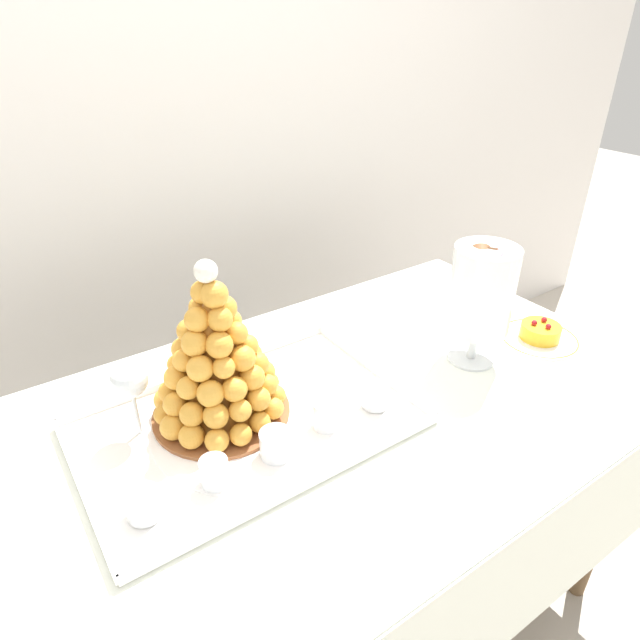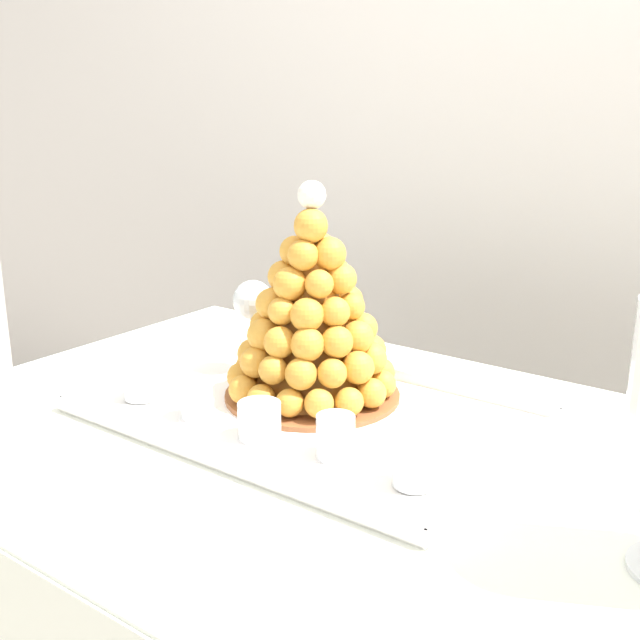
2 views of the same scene
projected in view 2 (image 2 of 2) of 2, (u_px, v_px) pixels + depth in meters
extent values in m
cube|color=silver|center=(632.00, 80.00, 1.62)|extent=(4.80, 0.10, 2.50)
cylinder|color=brown|center=(222.00, 483.00, 1.77)|extent=(0.04, 0.04, 0.73)
cube|color=brown|center=(390.00, 469.00, 1.04)|extent=(1.41, 0.79, 0.02)
cube|color=white|center=(390.00, 461.00, 1.03)|extent=(1.47, 0.85, 0.00)
cube|color=white|center=(509.00, 467.00, 1.41)|extent=(1.47, 0.01, 0.36)
cube|color=white|center=(65.00, 445.00, 1.50)|extent=(0.01, 0.85, 0.36)
cube|color=white|center=(306.00, 415.00, 1.17)|extent=(0.64, 0.41, 0.01)
cube|color=white|center=(210.00, 458.00, 1.00)|extent=(0.64, 0.01, 0.02)
cube|color=white|center=(379.00, 370.00, 1.32)|extent=(0.64, 0.01, 0.02)
cube|color=white|center=(161.00, 365.00, 1.34)|extent=(0.01, 0.41, 0.02)
cube|color=white|center=(505.00, 466.00, 0.98)|extent=(0.01, 0.41, 0.02)
cylinder|color=white|center=(306.00, 413.00, 1.17)|extent=(0.38, 0.38, 0.00)
cylinder|color=brown|center=(312.00, 394.00, 1.22)|extent=(0.28, 0.28, 0.01)
cone|color=#C17E2C|center=(312.00, 306.00, 1.18)|extent=(0.19, 0.19, 0.28)
sphere|color=gold|center=(372.00, 393.00, 1.15)|extent=(0.05, 0.05, 0.05)
sphere|color=gold|center=(382.00, 384.00, 1.19)|extent=(0.04, 0.04, 0.04)
sphere|color=gold|center=(380.00, 372.00, 1.24)|extent=(0.05, 0.05, 0.05)
sphere|color=gold|center=(367.00, 365.00, 1.28)|extent=(0.05, 0.05, 0.05)
sphere|color=gold|center=(346.00, 357.00, 1.31)|extent=(0.05, 0.05, 0.05)
sphere|color=gold|center=(320.00, 356.00, 1.32)|extent=(0.04, 0.04, 0.04)
sphere|color=gold|center=(293.00, 356.00, 1.32)|extent=(0.05, 0.05, 0.05)
sphere|color=gold|center=(269.00, 361.00, 1.30)|extent=(0.04, 0.04, 0.04)
sphere|color=gold|center=(251.00, 367.00, 1.26)|extent=(0.05, 0.05, 0.05)
sphere|color=gold|center=(242.00, 377.00, 1.22)|extent=(0.05, 0.05, 0.05)
sphere|color=gold|center=(245.00, 389.00, 1.17)|extent=(0.05, 0.05, 0.05)
sphere|color=gold|center=(261.00, 398.00, 1.14)|extent=(0.04, 0.04, 0.04)
sphere|color=gold|center=(287.00, 404.00, 1.12)|extent=(0.04, 0.04, 0.04)
sphere|color=gold|center=(319.00, 403.00, 1.11)|extent=(0.04, 0.04, 0.04)
sphere|color=gold|center=(349.00, 402.00, 1.12)|extent=(0.04, 0.04, 0.04)
sphere|color=gold|center=(371.00, 359.00, 1.18)|extent=(0.05, 0.05, 0.05)
sphere|color=gold|center=(371.00, 350.00, 1.22)|extent=(0.05, 0.05, 0.05)
sphere|color=gold|center=(357.00, 341.00, 1.26)|extent=(0.04, 0.04, 0.04)
sphere|color=gold|center=(335.00, 337.00, 1.29)|extent=(0.04, 0.04, 0.04)
sphere|color=gold|center=(308.00, 336.00, 1.30)|extent=(0.04, 0.04, 0.04)
sphere|color=gold|center=(282.00, 339.00, 1.28)|extent=(0.04, 0.04, 0.04)
sphere|color=gold|center=(262.00, 344.00, 1.25)|extent=(0.05, 0.05, 0.05)
sphere|color=gold|center=(252.00, 354.00, 1.21)|extent=(0.05, 0.05, 0.05)
sphere|color=gold|center=(255.00, 362.00, 1.17)|extent=(0.05, 0.05, 0.05)
sphere|color=gold|center=(273.00, 370.00, 1.13)|extent=(0.04, 0.04, 0.04)
sphere|color=gold|center=(301.00, 374.00, 1.12)|extent=(0.05, 0.05, 0.05)
sphere|color=gold|center=(332.00, 373.00, 1.12)|extent=(0.04, 0.04, 0.04)
sphere|color=gold|center=(358.00, 368.00, 1.14)|extent=(0.05, 0.05, 0.05)
sphere|color=gold|center=(362.00, 328.00, 1.20)|extent=(0.05, 0.05, 0.05)
sphere|color=gold|center=(352.00, 321.00, 1.24)|extent=(0.05, 0.05, 0.05)
sphere|color=gold|center=(330.00, 315.00, 1.26)|extent=(0.05, 0.05, 0.05)
sphere|color=gold|center=(303.00, 314.00, 1.27)|extent=(0.04, 0.04, 0.04)
sphere|color=gold|center=(279.00, 318.00, 1.25)|extent=(0.05, 0.05, 0.05)
sphere|color=gold|center=(264.00, 324.00, 1.21)|extent=(0.04, 0.04, 0.04)
sphere|color=gold|center=(264.00, 335.00, 1.17)|extent=(0.05, 0.05, 0.05)
sphere|color=gold|center=(280.00, 342.00, 1.13)|extent=(0.05, 0.05, 0.05)
sphere|color=gold|center=(307.00, 344.00, 1.12)|extent=(0.05, 0.05, 0.05)
sphere|color=gold|center=(337.00, 342.00, 1.13)|extent=(0.05, 0.05, 0.05)
sphere|color=gold|center=(357.00, 337.00, 1.16)|extent=(0.05, 0.05, 0.05)
sphere|color=gold|center=(348.00, 300.00, 1.21)|extent=(0.05, 0.05, 0.05)
sphere|color=gold|center=(330.00, 294.00, 1.24)|extent=(0.04, 0.04, 0.04)
sphere|color=gold|center=(303.00, 294.00, 1.24)|extent=(0.05, 0.05, 0.05)
sphere|color=gold|center=(281.00, 297.00, 1.22)|extent=(0.04, 0.04, 0.04)
sphere|color=gold|center=(272.00, 304.00, 1.18)|extent=(0.05, 0.05, 0.05)
sphere|color=gold|center=(282.00, 311.00, 1.14)|extent=(0.04, 0.04, 0.04)
sphere|color=gold|center=(307.00, 315.00, 1.12)|extent=(0.05, 0.05, 0.05)
sphere|color=gold|center=(335.00, 312.00, 1.13)|extent=(0.04, 0.04, 0.04)
sphere|color=gold|center=(351.00, 307.00, 1.17)|extent=(0.04, 0.04, 0.04)
sphere|color=gold|center=(333.00, 272.00, 1.20)|extent=(0.05, 0.05, 0.05)
sphere|color=gold|center=(305.00, 271.00, 1.21)|extent=(0.05, 0.05, 0.05)
sphere|color=gold|center=(284.00, 276.00, 1.18)|extent=(0.05, 0.05, 0.05)
sphere|color=gold|center=(290.00, 284.00, 1.14)|extent=(0.05, 0.05, 0.05)
sphere|color=gold|center=(319.00, 284.00, 1.13)|extent=(0.04, 0.04, 0.04)
sphere|color=gold|center=(341.00, 279.00, 1.16)|extent=(0.05, 0.05, 0.05)
sphere|color=gold|center=(321.00, 248.00, 1.18)|extent=(0.05, 0.05, 0.05)
sphere|color=gold|center=(295.00, 251.00, 1.17)|extent=(0.05, 0.05, 0.05)
sphere|color=gold|center=(303.00, 255.00, 1.13)|extent=(0.05, 0.05, 0.05)
sphere|color=gold|center=(330.00, 254.00, 1.15)|extent=(0.05, 0.05, 0.05)
sphere|color=gold|center=(313.00, 223.00, 1.16)|extent=(0.04, 0.04, 0.04)
sphere|color=gold|center=(311.00, 226.00, 1.14)|extent=(0.05, 0.05, 0.05)
sphere|color=white|center=(312.00, 195.00, 1.14)|extent=(0.04, 0.04, 0.04)
cylinder|color=silver|center=(141.00, 383.00, 1.21)|extent=(0.06, 0.06, 0.05)
cylinder|color=brown|center=(142.00, 391.00, 1.22)|extent=(0.05, 0.05, 0.02)
cylinder|color=#8C603D|center=(141.00, 381.00, 1.21)|extent=(0.05, 0.05, 0.01)
sphere|color=brown|center=(144.00, 373.00, 1.22)|extent=(0.02, 0.02, 0.02)
cylinder|color=silver|center=(197.00, 401.00, 1.14)|extent=(0.05, 0.05, 0.05)
cylinder|color=gold|center=(198.00, 409.00, 1.15)|extent=(0.05, 0.05, 0.02)
cylinder|color=#EAC166|center=(197.00, 398.00, 1.14)|extent=(0.05, 0.05, 0.01)
sphere|color=brown|center=(202.00, 391.00, 1.14)|extent=(0.01, 0.01, 0.01)
cylinder|color=silver|center=(260.00, 420.00, 1.07)|extent=(0.06, 0.06, 0.05)
cylinder|color=#F4EAC6|center=(260.00, 430.00, 1.08)|extent=(0.05, 0.05, 0.02)
cylinder|color=white|center=(259.00, 418.00, 1.07)|extent=(0.05, 0.05, 0.02)
sphere|color=brown|center=(255.00, 412.00, 1.06)|extent=(0.02, 0.02, 0.02)
cylinder|color=silver|center=(335.00, 437.00, 1.01)|extent=(0.05, 0.05, 0.06)
cylinder|color=#F4EAC6|center=(335.00, 448.00, 1.02)|extent=(0.05, 0.05, 0.02)
cylinder|color=white|center=(336.00, 433.00, 1.01)|extent=(0.05, 0.05, 0.02)
sphere|color=brown|center=(339.00, 423.00, 1.01)|extent=(0.01, 0.01, 0.01)
cylinder|color=silver|center=(414.00, 466.00, 0.94)|extent=(0.05, 0.05, 0.05)
cylinder|color=gold|center=(414.00, 476.00, 0.95)|extent=(0.05, 0.05, 0.02)
cylinder|color=#EAC166|center=(414.00, 463.00, 0.94)|extent=(0.05, 0.05, 0.02)
sphere|color=brown|center=(412.00, 455.00, 0.94)|extent=(0.01, 0.01, 0.01)
cylinder|color=silver|center=(255.00, 373.00, 1.35)|extent=(0.06, 0.06, 0.00)
cylinder|color=silver|center=(254.00, 345.00, 1.33)|extent=(0.01, 0.01, 0.10)
sphere|color=silver|center=(253.00, 300.00, 1.31)|extent=(0.07, 0.07, 0.07)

